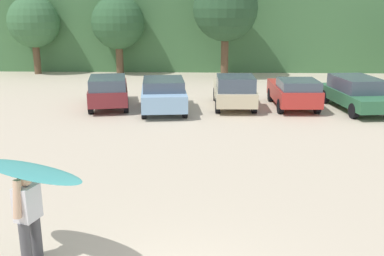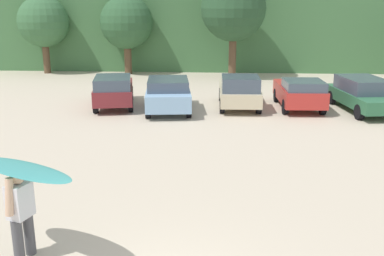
{
  "view_description": "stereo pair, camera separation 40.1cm",
  "coord_description": "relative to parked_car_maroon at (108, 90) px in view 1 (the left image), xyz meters",
  "views": [
    {
      "loc": [
        0.58,
        -5.94,
        4.64
      ],
      "look_at": [
        0.11,
        7.11,
        1.05
      ],
      "focal_mm": 41.6,
      "sensor_mm": 36.0,
      "label": 1
    },
    {
      "loc": [
        0.99,
        -5.92,
        4.64
      ],
      "look_at": [
        0.11,
        7.11,
        1.05
      ],
      "focal_mm": 41.6,
      "sensor_mm": 36.0,
      "label": 2
    }
  ],
  "objects": [
    {
      "name": "hillside_ridge",
      "position": [
        4.09,
        17.69,
        2.77
      ],
      "size": [
        108.0,
        12.0,
        7.21
      ],
      "primitive_type": "cube",
      "color": "#427042",
      "rests_on": "ground_plane"
    },
    {
      "name": "tree_far_left",
      "position": [
        -7.41,
        10.67,
        2.75
      ],
      "size": [
        3.53,
        3.53,
        5.37
      ],
      "color": "brown",
      "rests_on": "ground_plane"
    },
    {
      "name": "tree_far_right",
      "position": [
        -1.53,
        10.68,
        2.71
      ],
      "size": [
        3.64,
        3.64,
        5.39
      ],
      "color": "brown",
      "rests_on": "ground_plane"
    },
    {
      "name": "tree_center_right",
      "position": [
        5.76,
        9.3,
        3.64
      ],
      "size": [
        4.21,
        4.21,
        6.6
      ],
      "color": "brown",
      "rests_on": "ground_plane"
    },
    {
      "name": "parked_car_maroon",
      "position": [
        0.0,
        0.0,
        0.0
      ],
      "size": [
        2.51,
        4.4,
        1.54
      ],
      "rotation": [
        0.0,
        0.0,
        1.77
      ],
      "color": "maroon",
      "rests_on": "ground_plane"
    },
    {
      "name": "parked_car_sky_blue",
      "position": [
        2.67,
        -0.68,
        -0.03
      ],
      "size": [
        2.41,
        4.22,
        1.5
      ],
      "rotation": [
        0.0,
        0.0,
        1.69
      ],
      "color": "#84ADD1",
      "rests_on": "ground_plane"
    },
    {
      "name": "parked_car_champagne",
      "position": [
        5.92,
        0.2,
        -0.03
      ],
      "size": [
        1.92,
        4.17,
        1.59
      ],
      "rotation": [
        0.0,
        0.0,
        1.59
      ],
      "color": "beige",
      "rests_on": "ground_plane"
    },
    {
      "name": "parked_car_red",
      "position": [
        8.71,
        0.23,
        -0.05
      ],
      "size": [
        1.97,
        4.06,
        1.46
      ],
      "rotation": [
        0.0,
        0.0,
        1.6
      ],
      "color": "#B72D28",
      "rests_on": "ground_plane"
    },
    {
      "name": "parked_car_forest_green",
      "position": [
        11.5,
        -0.02,
        -0.03
      ],
      "size": [
        2.44,
        4.94,
        1.51
      ],
      "rotation": [
        0.0,
        0.0,
        1.71
      ],
      "color": "#2D6642",
      "rests_on": "ground_plane"
    },
    {
      "name": "person_adult",
      "position": [
        1.4,
        -13.1,
        0.17
      ],
      "size": [
        0.44,
        0.84,
        1.78
      ],
      "rotation": [
        0.0,
        0.0,
        2.85
      ],
      "color": "#4C4C51",
      "rests_on": "ground_plane"
    },
    {
      "name": "surfboard_teal",
      "position": [
        1.52,
        -13.12,
        0.97
      ],
      "size": [
        2.43,
        1.69,
        0.07
      ],
      "rotation": [
        0.0,
        0.0,
        2.67
      ],
      "color": "teal"
    }
  ]
}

